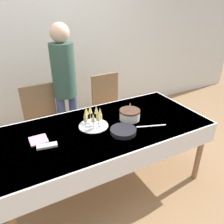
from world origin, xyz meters
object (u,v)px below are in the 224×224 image
birthday_cake (130,115)px  person_standing (64,80)px  champagne_tray (93,117)px  dining_chair_far_left (43,121)px  dining_chair_far_right (109,106)px  plate_stack_main (123,131)px

birthday_cake → person_standing: 0.94m
champagne_tray → person_standing: (-0.04, 0.76, 0.15)m
dining_chair_far_left → dining_chair_far_right: (0.91, -0.00, 0.00)m
champagne_tray → person_standing: 0.77m
dining_chair_far_left → plate_stack_main: bearing=-60.7°
dining_chair_far_left → person_standing: person_standing is taller
champagne_tray → birthday_cake: bearing=-8.8°
dining_chair_far_right → birthday_cake: (-0.17, -0.79, 0.27)m
dining_chair_far_left → birthday_cake: dining_chair_far_left is taller
birthday_cake → plate_stack_main: 0.27m
dining_chair_far_right → champagne_tray: bearing=-126.9°
birthday_cake → dining_chair_far_left: bearing=133.3°
person_standing → birthday_cake: bearing=-62.7°
dining_chair_far_left → plate_stack_main: dining_chair_far_left is taller
birthday_cake → plate_stack_main: (-0.19, -0.19, -0.03)m
champagne_tray → plate_stack_main: bearing=-52.7°
champagne_tray → person_standing: bearing=92.7°
dining_chair_far_left → dining_chair_far_right: same height
birthday_cake → champagne_tray: 0.39m
dining_chair_far_right → birthday_cake: 0.85m
dining_chair_far_right → person_standing: (-0.59, 0.02, 0.46)m
dining_chair_far_left → birthday_cake: (0.75, -0.79, 0.27)m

